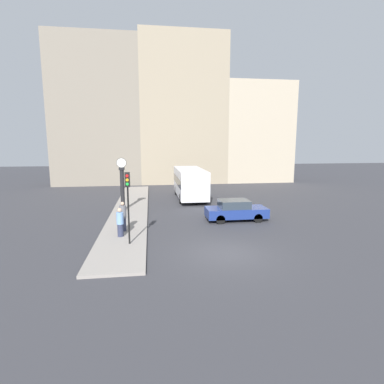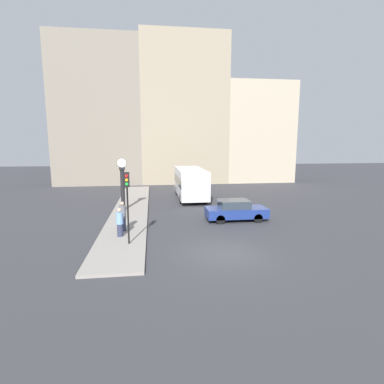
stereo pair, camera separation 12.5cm
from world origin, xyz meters
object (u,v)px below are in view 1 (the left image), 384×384
Objects in this scene: sedan_car at (236,210)px; pedestrian_blue_stripe at (120,222)px; bus_distant at (190,182)px; street_clock at (122,185)px; traffic_light_near at (128,193)px; pedestrian_grey_jacket at (123,217)px.

pedestrian_blue_stripe is at bearing -158.12° from sedan_car.
bus_distant is 7.77m from street_clock.
street_clock is 2.49× the size of pedestrian_blue_stripe.
pedestrian_grey_jacket is (-0.52, 2.44, -1.83)m from traffic_light_near.
sedan_car is 2.57× the size of pedestrian_blue_stripe.
bus_distant is 13.07m from pedestrian_blue_stripe.
pedestrian_blue_stripe reaches higher than sedan_car.
pedestrian_blue_stripe is at bearing 113.36° from traffic_light_near.
pedestrian_blue_stripe is 1.08m from pedestrian_grey_jacket.
street_clock is at bearing 97.12° from traffic_light_near.
street_clock reaches higher than pedestrian_grey_jacket.
street_clock is 7.01m from pedestrian_blue_stripe.
pedestrian_blue_stripe is (-5.55, -11.82, -0.71)m from bus_distant.
street_clock reaches higher than sedan_car.
pedestrian_grey_jacket is at bearing 102.06° from traffic_light_near.
pedestrian_grey_jacket is (-7.58, -1.99, 0.30)m from sedan_car.
pedestrian_grey_jacket is at bearing -165.29° from sedan_car.
sedan_car is 0.55× the size of bus_distant.
bus_distant is at bearing 103.44° from sedan_car.
traffic_light_near is 3.09m from pedestrian_grey_jacket.
pedestrian_blue_stripe is at bearing -115.17° from bus_distant.
traffic_light_near is at bearing -77.94° from pedestrian_grey_jacket.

